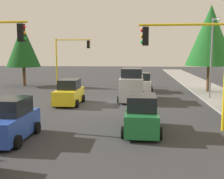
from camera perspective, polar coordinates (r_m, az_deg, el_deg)
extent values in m
plane|color=#353538|center=(21.49, -2.68, -3.43)|extent=(120.00, 120.00, 0.00)
cube|color=gray|center=(27.21, 21.43, -1.45)|extent=(80.00, 4.00, 0.15)
cylinder|color=yellow|center=(15.09, 14.28, 12.73)|extent=(0.12, 4.50, 0.12)
cube|color=black|center=(14.89, 6.87, 10.74)|extent=(0.36, 0.32, 0.96)
sphere|color=red|center=(14.90, 6.18, 11.90)|extent=(0.18, 0.18, 0.18)
sphere|color=yellow|center=(14.89, 6.16, 10.75)|extent=(0.18, 0.18, 0.18)
sphere|color=green|center=(14.87, 6.15, 9.60)|extent=(0.18, 0.18, 0.18)
cylinder|color=yellow|center=(36.45, -11.27, 5.58)|extent=(0.18, 0.18, 5.81)
cylinder|color=yellow|center=(35.88, -7.89, 10.02)|extent=(0.12, 4.50, 0.12)
cube|color=black|center=(35.46, -4.86, 9.15)|extent=(0.36, 0.32, 0.96)
sphere|color=red|center=(35.44, -4.58, 9.64)|extent=(0.18, 0.18, 0.18)
sphere|color=yellow|center=(35.43, -4.57, 9.16)|extent=(0.18, 0.18, 0.18)
sphere|color=green|center=(35.43, -4.57, 8.67)|extent=(0.18, 0.18, 0.18)
cube|color=black|center=(16.23, -18.06, 10.96)|extent=(0.36, 0.32, 0.96)
sphere|color=red|center=(16.18, -17.50, 12.06)|extent=(0.18, 0.18, 0.18)
sphere|color=yellow|center=(16.16, -17.46, 11.00)|extent=(0.18, 0.18, 0.18)
sphere|color=green|center=(16.14, -17.42, 9.94)|extent=(0.18, 0.18, 0.18)
cylinder|color=slate|center=(25.61, 19.59, 5.81)|extent=(0.14, 0.14, 7.00)
cylinder|color=slate|center=(24.88, 20.45, 13.35)|extent=(1.80, 0.10, 0.10)
ellipsoid|color=silver|center=(24.00, 20.99, 13.19)|extent=(0.56, 0.28, 0.20)
cylinder|color=brown|center=(29.80, 19.08, 2.15)|extent=(0.36, 0.36, 2.98)
cone|color=#1E6023|center=(29.73, 19.45, 10.36)|extent=(4.76, 4.76, 5.96)
cylinder|color=brown|center=(35.86, -17.49, 2.73)|extent=(0.36, 0.36, 2.55)
cone|color=#19511E|center=(35.76, -17.73, 8.51)|extent=(4.07, 4.07, 5.09)
cube|color=#B2B5BA|center=(24.03, 4.04, 0.37)|extent=(4.80, 1.90, 1.85)
cube|color=black|center=(23.66, 4.06, 3.43)|extent=(2.50, 1.67, 0.76)
cylinder|color=black|center=(25.65, 1.87, -0.93)|extent=(0.60, 0.20, 0.60)
cylinder|color=black|center=(25.60, 6.38, -1.00)|extent=(0.60, 0.20, 0.60)
cylinder|color=black|center=(22.72, 1.37, -2.05)|extent=(0.60, 0.20, 0.60)
cylinder|color=black|center=(22.66, 6.47, -2.12)|extent=(0.60, 0.20, 0.60)
cube|color=yellow|center=(22.41, -8.77, -1.26)|extent=(3.79, 1.69, 1.05)
cube|color=black|center=(22.47, -8.69, 1.09)|extent=(1.97, 1.49, 0.76)
cylinder|color=black|center=(21.14, -7.16, -2.84)|extent=(0.60, 0.20, 0.60)
cylinder|color=black|center=(21.61, -11.85, -2.72)|extent=(0.60, 0.20, 0.60)
cylinder|color=black|center=(23.40, -5.89, -1.80)|extent=(0.60, 0.20, 0.60)
cylinder|color=black|center=(23.82, -10.16, -1.71)|extent=(0.60, 0.20, 0.60)
cube|color=#1E7238|center=(14.61, 6.04, -6.00)|extent=(3.90, 1.62, 1.05)
cube|color=black|center=(14.23, 6.09, -2.64)|extent=(2.03, 1.42, 0.76)
cylinder|color=black|center=(15.89, 2.84, -6.29)|extent=(0.60, 0.20, 0.60)
cylinder|color=black|center=(15.90, 9.14, -6.37)|extent=(0.60, 0.20, 0.60)
cylinder|color=black|center=(13.56, 2.33, -8.75)|extent=(0.60, 0.20, 0.60)
cylinder|color=black|center=(13.58, 9.76, -8.83)|extent=(0.60, 0.20, 0.60)
cube|color=white|center=(29.80, 6.25, 0.98)|extent=(3.94, 1.71, 1.05)
cube|color=black|center=(29.51, 6.28, 2.68)|extent=(2.05, 1.50, 0.76)
cylinder|color=black|center=(31.07, 4.53, 0.55)|extent=(0.60, 0.20, 0.60)
cylinder|color=black|center=(31.08, 7.90, 0.50)|extent=(0.60, 0.20, 0.60)
cylinder|color=black|center=(28.64, 4.44, -0.05)|extent=(0.60, 0.20, 0.60)
cylinder|color=black|center=(28.66, 8.09, -0.10)|extent=(0.60, 0.20, 0.60)
cube|color=blue|center=(14.08, -20.07, -6.95)|extent=(3.68, 1.61, 1.05)
cube|color=black|center=(14.05, -19.92, -3.19)|extent=(1.92, 1.41, 0.76)
cylinder|color=black|center=(12.83, -18.70, -10.11)|extent=(0.60, 0.20, 0.60)
cylinder|color=black|center=(14.85, -15.06, -7.55)|extent=(0.60, 0.20, 0.60)
cylinder|color=black|center=(15.54, -21.06, -7.13)|extent=(0.60, 0.20, 0.60)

